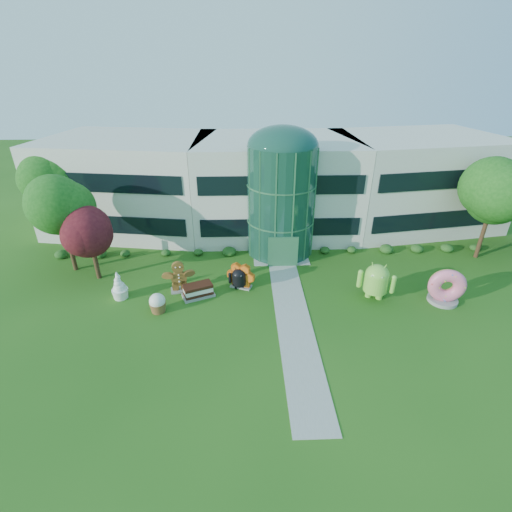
{
  "coord_description": "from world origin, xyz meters",
  "views": [
    {
      "loc": [
        -3.36,
        -19.44,
        16.07
      ],
      "look_at": [
        -2.45,
        6.0,
        2.6
      ],
      "focal_mm": 26.0,
      "sensor_mm": 36.0,
      "label": 1
    }
  ],
  "objects_px": {
    "gingerbread": "(179,276)",
    "android_green": "(377,279)",
    "android_black": "(239,277)",
    "donut": "(446,285)"
  },
  "relations": [
    {
      "from": "donut",
      "to": "gingerbread",
      "type": "relative_size",
      "value": 1.0
    },
    {
      "from": "android_black",
      "to": "gingerbread",
      "type": "height_order",
      "value": "gingerbread"
    },
    {
      "from": "android_black",
      "to": "donut",
      "type": "distance_m",
      "value": 15.47
    },
    {
      "from": "gingerbread",
      "to": "android_green",
      "type": "bearing_deg",
      "value": -17.69
    },
    {
      "from": "android_black",
      "to": "android_green",
      "type": "bearing_deg",
      "value": -1.63
    },
    {
      "from": "donut",
      "to": "android_black",
      "type": "bearing_deg",
      "value": -175.63
    },
    {
      "from": "android_green",
      "to": "gingerbread",
      "type": "distance_m",
      "value": 15.02
    },
    {
      "from": "android_green",
      "to": "android_black",
      "type": "relative_size",
      "value": 1.61
    },
    {
      "from": "android_green",
      "to": "donut",
      "type": "bearing_deg",
      "value": 14.47
    },
    {
      "from": "donut",
      "to": "gingerbread",
      "type": "height_order",
      "value": "donut"
    }
  ]
}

